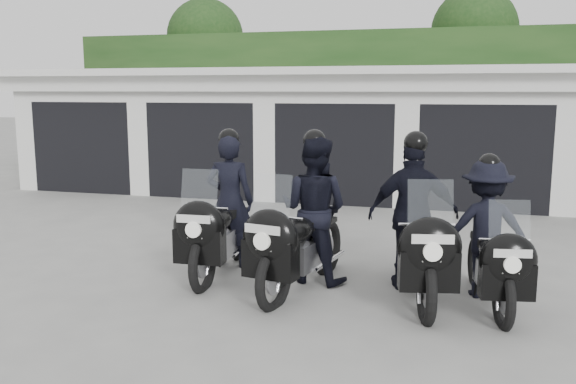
% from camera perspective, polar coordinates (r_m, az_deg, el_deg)
% --- Properties ---
extents(ground, '(80.00, 80.00, 0.00)m').
position_cam_1_polar(ground, '(8.23, -3.19, -8.07)').
color(ground, gray).
rests_on(ground, ground).
extents(garage_block, '(16.40, 6.80, 2.96)m').
position_cam_1_polar(garage_block, '(15.73, 6.09, 5.61)').
color(garage_block, silver).
rests_on(garage_block, ground).
extents(background_vegetation, '(20.00, 3.90, 5.80)m').
position_cam_1_polar(background_vegetation, '(20.47, 9.42, 10.21)').
color(background_vegetation, '#173413').
rests_on(background_vegetation, ground).
extents(police_bike_a, '(0.73, 2.32, 2.02)m').
position_cam_1_polar(police_bike_a, '(8.35, -6.16, -2.16)').
color(police_bike_a, black).
rests_on(police_bike_a, ground).
extents(police_bike_b, '(1.13, 2.34, 2.06)m').
position_cam_1_polar(police_bike_b, '(7.73, 1.81, -2.57)').
color(police_bike_b, black).
rests_on(police_bike_b, ground).
extents(police_bike_c, '(1.23, 2.33, 2.05)m').
position_cam_1_polar(police_bike_c, '(7.58, 11.84, -2.99)').
color(police_bike_c, black).
rests_on(police_bike_c, ground).
extents(police_bike_d, '(1.16, 2.06, 1.80)m').
position_cam_1_polar(police_bike_d, '(7.58, 18.24, -4.07)').
color(police_bike_d, black).
rests_on(police_bike_d, ground).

